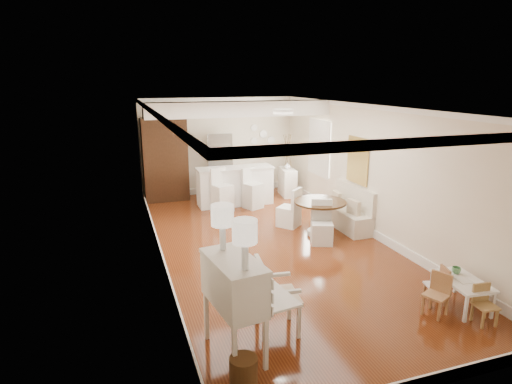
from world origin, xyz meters
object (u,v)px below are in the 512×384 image
wicker_basket (243,370)px  slip_chair_near (322,223)px  gustavian_armchair (278,296)px  fridge (232,164)px  kids_chair_a (436,295)px  pantry_cabinet (165,160)px  kids_chair_c (486,305)px  dining_table (319,218)px  secretary_bureau (234,307)px  sideboard (287,182)px  kids_chair_b (436,285)px  bar_stool_left (222,190)px  breakfast_counter (235,186)px  kids_table (461,293)px  bar_stool_right (253,188)px  slip_chair_far (289,207)px

wicker_basket → slip_chair_near: 4.50m
gustavian_armchair → fridge: (1.31, 7.04, 0.38)m
kids_chair_a → pantry_cabinet: size_ratio=0.28×
kids_chair_a → kids_chair_c: (0.48, -0.41, -0.03)m
fridge → dining_table: bearing=-77.0°
secretary_bureau → kids_chair_c: secretary_bureau is taller
kids_chair_a → dining_table: size_ratio=0.56×
slip_chair_near → fridge: 4.45m
kids_chair_c → slip_chair_near: size_ratio=0.63×
dining_table → sideboard: bearing=79.5°
kids_chair_b → slip_chair_near: 2.81m
dining_table → fridge: 4.03m
kids_chair_b → pantry_cabinet: pantry_cabinet is taller
pantry_cabinet → slip_chair_near: bearing=-59.2°
gustavian_armchair → bar_stool_left: size_ratio=0.94×
kids_chair_a → bar_stool_left: bearing=171.7°
breakfast_counter → bar_stool_left: bar_stool_left is taller
kids_chair_b → sideboard: size_ratio=0.71×
sideboard → bar_stool_left: bearing=-150.0°
kids_chair_a → bar_stool_left: bar_stool_left is taller
kids_table → dining_table: 3.50m
secretary_bureau → wicker_basket: size_ratio=3.98×
secretary_bureau → bar_stool_right: size_ratio=1.20×
dining_table → pantry_cabinet: pantry_cabinet is taller
kids_chair_b → dining_table: 3.26m
kids_table → bar_stool_left: size_ratio=0.79×
kids_chair_b → kids_table: bearing=68.5°
bar_stool_left → bar_stool_right: 0.83m
kids_chair_b → dining_table: bearing=-159.7°
kids_table → fridge: size_ratio=0.49×
wicker_basket → bar_stool_right: bar_stool_right is taller
kids_chair_b → breakfast_counter: size_ratio=0.29×
secretary_bureau → kids_table: size_ratio=1.45×
kids_chair_b → wicker_basket: bearing=-62.2°
dining_table → slip_chair_far: size_ratio=1.23×
fridge → kids_chair_a: bearing=-82.4°
kids_table → dining_table: bearing=100.0°
slip_chair_near → bar_stool_left: bar_stool_left is taller
kids_chair_c → kids_table: bearing=91.4°
slip_chair_near → slip_chair_far: bearing=122.0°
kids_chair_b → pantry_cabinet: (-3.13, 7.16, 0.86)m
dining_table → sideboard: (0.60, 3.26, 0.01)m
bar_stool_right → sideboard: (1.35, 0.89, -0.13)m
kids_chair_b → bar_stool_right: bar_stool_right is taller
wicker_basket → slip_chair_far: slip_chair_far is taller
sideboard → dining_table: bearing=-93.0°
gustavian_armchair → pantry_cabinet: (-0.59, 7.07, 0.63)m
secretary_bureau → kids_chair_a: secretary_bureau is taller
gustavian_armchair → kids_chair_b: (2.54, -0.08, -0.22)m
kids_table → kids_chair_a: size_ratio=1.38×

